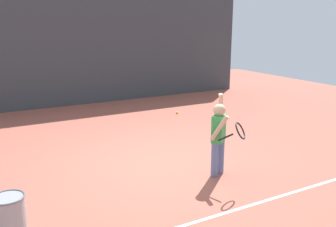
{
  "coord_description": "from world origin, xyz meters",
  "views": [
    {
      "loc": [
        -2.63,
        -5.4,
        2.45
      ],
      "look_at": [
        0.35,
        0.13,
        0.85
      ],
      "focal_mm": 38.12,
      "sensor_mm": 36.0,
      "label": 1
    }
  ],
  "objects_px": {
    "tennis_player": "(219,133)",
    "tennis_ball_3": "(177,113)",
    "ball_hopper": "(10,218)",
    "tennis_ball_2": "(219,103)"
  },
  "relations": [
    {
      "from": "tennis_player",
      "to": "tennis_ball_3",
      "type": "height_order",
      "value": "tennis_player"
    },
    {
      "from": "ball_hopper",
      "to": "tennis_player",
      "type": "bearing_deg",
      "value": 6.73
    },
    {
      "from": "tennis_player",
      "to": "ball_hopper",
      "type": "bearing_deg",
      "value": 147.5
    },
    {
      "from": "tennis_player",
      "to": "ball_hopper",
      "type": "distance_m",
      "value": 3.25
    },
    {
      "from": "ball_hopper",
      "to": "tennis_ball_3",
      "type": "height_order",
      "value": "ball_hopper"
    },
    {
      "from": "ball_hopper",
      "to": "tennis_ball_3",
      "type": "distance_m",
      "value": 6.3
    },
    {
      "from": "tennis_ball_3",
      "to": "ball_hopper",
      "type": "bearing_deg",
      "value": -137.37
    },
    {
      "from": "tennis_player",
      "to": "tennis_ball_2",
      "type": "bearing_deg",
      "value": 14.25
    },
    {
      "from": "tennis_ball_2",
      "to": "tennis_player",
      "type": "bearing_deg",
      "value": -126.53
    },
    {
      "from": "ball_hopper",
      "to": "tennis_ball_3",
      "type": "relative_size",
      "value": 8.52
    }
  ]
}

